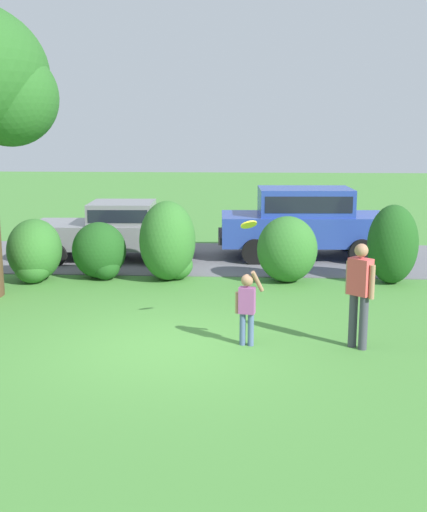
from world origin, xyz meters
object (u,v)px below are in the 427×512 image
object	(u,v)px
parked_suv	(304,219)
frisbee	(249,225)
child_thrower	(247,303)
adult_onlooker	(360,290)
parked_sedan	(115,228)

from	to	relation	value
parked_suv	frisbee	size ratio (longest dim) A/B	15.34
parked_suv	child_thrower	xyz separation A→B (m)	(-1.51, -7.34, -0.36)
adult_onlooker	frisbee	bearing A→B (deg)	162.67
child_thrower	frisbee	bearing A→B (deg)	88.57
parked_sedan	child_thrower	size ratio (longest dim) A/B	3.48
child_thrower	frisbee	distance (m)	1.34
parked_suv	frisbee	bearing A→B (deg)	-102.43
frisbee	adult_onlooker	xyz separation A→B (m)	(1.80, -0.56, -0.96)
parked_suv	adult_onlooker	xyz separation A→B (m)	(0.30, -7.37, -0.09)
parked_sedan	adult_onlooker	world-z (taller)	adult_onlooker
child_thrower	frisbee	size ratio (longest dim) A/B	4.13
parked_suv	adult_onlooker	size ratio (longest dim) A/B	2.75
parked_suv	adult_onlooker	world-z (taller)	parked_suv
parked_suv	child_thrower	distance (m)	7.50
child_thrower	adult_onlooker	xyz separation A→B (m)	(1.81, -0.03, 0.27)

